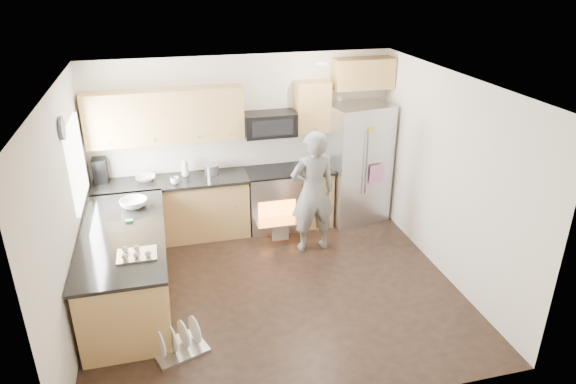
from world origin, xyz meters
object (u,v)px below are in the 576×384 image
object	(u,v)px
stove_range	(272,186)
dish_rack	(179,343)
refrigerator	(356,163)
person	(313,192)

from	to	relation	value
stove_range	dish_rack	xyz separation A→B (m)	(-1.59, -2.52, -0.59)
refrigerator	dish_rack	distance (m)	3.96
refrigerator	stove_range	bearing A→B (deg)	170.31
stove_range	refrigerator	size ratio (longest dim) A/B	0.96
refrigerator	person	size ratio (longest dim) A/B	1.06
refrigerator	dish_rack	bearing A→B (deg)	-149.18
stove_range	person	xyz separation A→B (m)	(0.40, -0.80, 0.20)
stove_range	refrigerator	bearing A→B (deg)	0.31
stove_range	refrigerator	world-z (taller)	refrigerator
refrigerator	dish_rack	world-z (taller)	refrigerator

